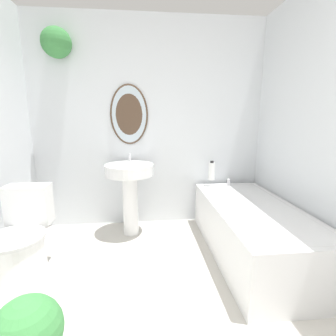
{
  "coord_description": "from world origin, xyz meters",
  "views": [
    {
      "loc": [
        -0.07,
        -0.24,
        1.28
      ],
      "look_at": [
        0.12,
        1.64,
        0.89
      ],
      "focal_mm": 26.0,
      "sensor_mm": 36.0,
      "label": 1
    }
  ],
  "objects_px": {
    "toilet": "(20,248)",
    "shampoo_bottle": "(212,171)",
    "bathtub": "(252,229)",
    "pedestal_sink": "(130,183)"
  },
  "relations": [
    {
      "from": "toilet",
      "to": "shampoo_bottle",
      "type": "relative_size",
      "value": 3.23
    },
    {
      "from": "bathtub",
      "to": "shampoo_bottle",
      "type": "bearing_deg",
      "value": 107.34
    },
    {
      "from": "pedestal_sink",
      "to": "shampoo_bottle",
      "type": "xyz_separation_m",
      "value": [
        0.95,
        0.14,
        0.08
      ]
    },
    {
      "from": "bathtub",
      "to": "toilet",
      "type": "bearing_deg",
      "value": -174.07
    },
    {
      "from": "toilet",
      "to": "pedestal_sink",
      "type": "bearing_deg",
      "value": 42.61
    },
    {
      "from": "toilet",
      "to": "pedestal_sink",
      "type": "xyz_separation_m",
      "value": [
        0.82,
        0.75,
        0.3
      ]
    },
    {
      "from": "toilet",
      "to": "shampoo_bottle",
      "type": "xyz_separation_m",
      "value": [
        1.77,
        0.89,
        0.38
      ]
    },
    {
      "from": "shampoo_bottle",
      "to": "toilet",
      "type": "bearing_deg",
      "value": -153.13
    },
    {
      "from": "pedestal_sink",
      "to": "shampoo_bottle",
      "type": "bearing_deg",
      "value": 8.59
    },
    {
      "from": "pedestal_sink",
      "to": "shampoo_bottle",
      "type": "height_order",
      "value": "pedestal_sink"
    }
  ]
}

